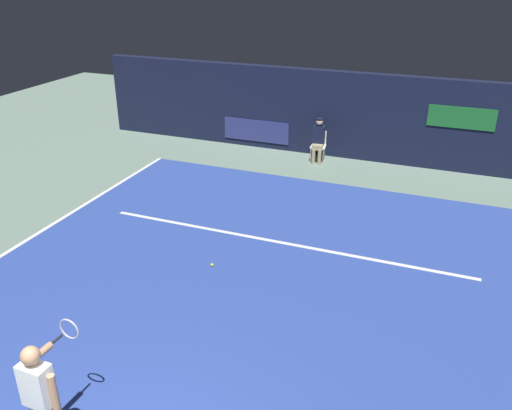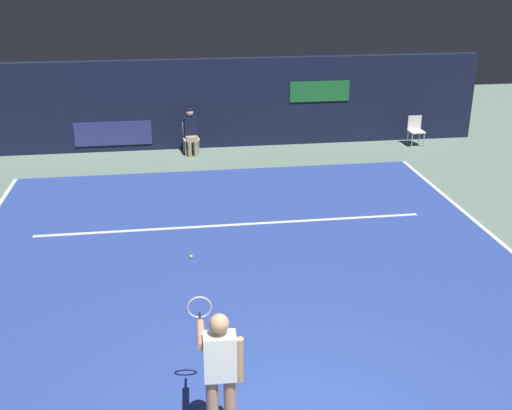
# 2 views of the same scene
# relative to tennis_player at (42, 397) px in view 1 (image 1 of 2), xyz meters

# --- Properties ---
(ground_plane) EXTENTS (32.04, 32.04, 0.00)m
(ground_plane) POSITION_rel_tennis_player_xyz_m (0.80, 4.21, -0.99)
(ground_plane) COLOR slate
(court_surface) EXTENTS (10.46, 11.36, 0.01)m
(court_surface) POSITION_rel_tennis_player_xyz_m (0.80, 4.21, -0.98)
(court_surface) COLOR #2D479E
(court_surface) RESTS_ON ground
(line_sideline_right) EXTENTS (0.10, 11.36, 0.01)m
(line_sideline_right) POSITION_rel_tennis_player_xyz_m (-4.38, 4.21, -0.97)
(line_sideline_right) COLOR white
(line_sideline_right) RESTS_ON court_surface
(line_service) EXTENTS (8.16, 0.10, 0.01)m
(line_service) POSITION_rel_tennis_player_xyz_m (0.80, 6.20, -0.97)
(line_service) COLOR white
(line_service) RESTS_ON court_surface
(back_wall) EXTENTS (16.24, 0.33, 2.60)m
(back_wall) POSITION_rel_tennis_player_xyz_m (0.80, 12.19, 0.31)
(back_wall) COLOR #141933
(back_wall) RESTS_ON ground
(tennis_player) EXTENTS (0.59, 0.94, 1.73)m
(tennis_player) POSITION_rel_tennis_player_xyz_m (0.00, 0.00, 0.00)
(tennis_player) COLOR tan
(tennis_player) RESTS_ON ground
(line_judge_on_chair) EXTENTS (0.48, 0.56, 1.32)m
(line_judge_on_chair) POSITION_rel_tennis_player_xyz_m (0.18, 11.45, -0.30)
(line_judge_on_chair) COLOR white
(line_judge_on_chair) RESTS_ON ground
(tennis_ball) EXTENTS (0.07, 0.07, 0.07)m
(tennis_ball) POSITION_rel_tennis_player_xyz_m (-0.14, 4.77, -0.94)
(tennis_ball) COLOR #CCE033
(tennis_ball) RESTS_ON court_surface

